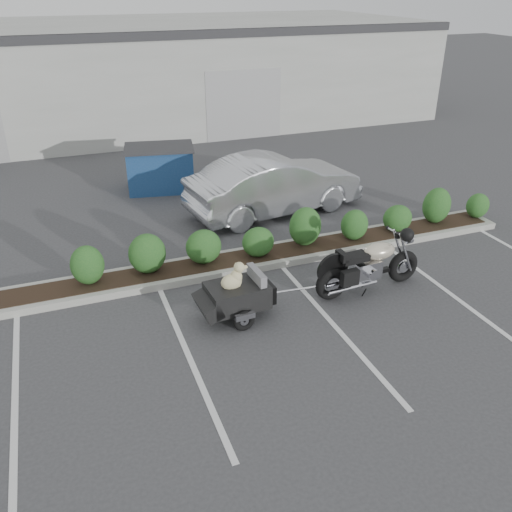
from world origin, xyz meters
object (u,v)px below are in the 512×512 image
object	(u,v)px
pet_trailer	(236,295)
dumpster	(160,168)
sedan	(274,185)
motorcycle	(370,266)

from	to	relation	value
pet_trailer	dumpster	size ratio (longest dim) A/B	0.88
dumpster	pet_trailer	bearing A→B (deg)	-80.29
sedan	pet_trailer	bearing A→B (deg)	140.80
motorcycle	dumpster	size ratio (longest dim) A/B	1.10
motorcycle	dumpster	bearing A→B (deg)	106.42
pet_trailer	sedan	xyz separation A→B (m)	(2.60, 4.44, 0.29)
pet_trailer	motorcycle	bearing A→B (deg)	-3.92
motorcycle	pet_trailer	xyz separation A→B (m)	(-2.79, 0.02, -0.07)
motorcycle	sedan	distance (m)	4.47
pet_trailer	dumpster	world-z (taller)	dumpster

